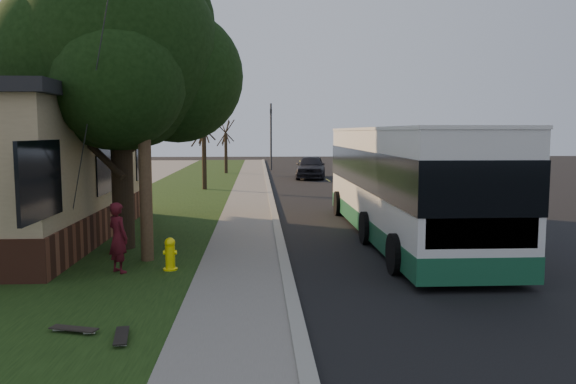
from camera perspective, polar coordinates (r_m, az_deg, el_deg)
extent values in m
plane|color=black|center=(12.92, -0.26, -8.06)|extent=(120.00, 120.00, 0.00)
cube|color=black|center=(23.19, 8.42, -1.77)|extent=(8.00, 80.00, 0.01)
cube|color=gray|center=(22.73, -1.51, -1.73)|extent=(0.25, 80.00, 0.12)
cube|color=slate|center=(22.72, -4.04, -1.80)|extent=(2.00, 80.00, 0.08)
cube|color=black|center=(23.05, -12.77, -1.83)|extent=(5.00, 80.00, 0.07)
cylinder|color=#FFED0D|center=(12.97, -11.88, -6.57)|extent=(0.22, 0.22, 0.55)
sphere|color=#FFED0D|center=(12.90, -11.92, -5.07)|extent=(0.24, 0.24, 0.24)
cylinder|color=#FFED0D|center=(12.94, -11.89, -6.03)|extent=(0.30, 0.10, 0.10)
cylinder|color=#FFED0D|center=(12.94, -11.89, -6.03)|extent=(0.10, 0.18, 0.10)
cylinder|color=#FFED0D|center=(13.03, -11.86, -7.66)|extent=(0.32, 0.32, 0.04)
cylinder|color=#473321|center=(13.84, -14.56, 11.76)|extent=(0.30, 0.30, 9.00)
cylinder|color=#2D2D30|center=(12.93, -19.40, 8.60)|extent=(2.52, 3.21, 7.60)
cylinder|color=black|center=(15.46, -16.49, 1.81)|extent=(0.56, 0.56, 4.00)
sphere|color=black|center=(15.57, -16.85, 13.64)|extent=(5.20, 5.20, 5.20)
sphere|color=black|center=(15.83, -11.23, 11.46)|extent=(3.60, 3.60, 3.60)
sphere|color=black|center=(15.47, -21.60, 12.40)|extent=(3.80, 3.80, 3.80)
sphere|color=black|center=(14.14, -16.80, 10.75)|extent=(3.20, 3.20, 3.20)
sphere|color=black|center=(17.11, -17.77, 14.25)|extent=(3.40, 3.40, 3.40)
sphere|color=black|center=(16.72, -12.82, 16.68)|extent=(3.00, 3.00, 3.00)
cylinder|color=black|center=(30.68, -8.51, 3.36)|extent=(0.24, 0.24, 3.30)
cylinder|color=black|center=(30.64, -8.56, 6.44)|extent=(1.38, 0.57, 2.01)
cylinder|color=black|center=(30.64, -8.56, 6.44)|extent=(0.74, 1.21, 1.58)
cylinder|color=black|center=(30.64, -8.56, 6.44)|extent=(0.65, 1.05, 1.95)
cylinder|color=black|center=(30.64, -8.56, 6.44)|extent=(1.28, 0.53, 1.33)
cylinder|color=black|center=(30.64, -8.56, 6.44)|extent=(0.75, 1.21, 1.70)
cylinder|color=black|center=(42.60, -6.33, 3.96)|extent=(0.24, 0.24, 3.03)
cylinder|color=black|center=(42.57, -6.35, 5.99)|extent=(1.38, 0.57, 2.01)
cylinder|color=black|center=(42.57, -6.35, 5.99)|extent=(0.74, 1.21, 1.58)
cylinder|color=black|center=(42.57, -6.35, 5.99)|extent=(0.65, 1.05, 1.95)
cylinder|color=black|center=(42.57, -6.35, 5.99)|extent=(1.28, 0.53, 1.33)
cylinder|color=black|center=(42.57, -6.35, 5.99)|extent=(0.75, 1.21, 1.70)
cylinder|color=#2D2D30|center=(46.52, -1.74, 5.61)|extent=(0.16, 0.16, 5.50)
imported|color=black|center=(46.54, -1.75, 7.76)|extent=(0.18, 0.22, 1.10)
cube|color=silver|center=(17.13, 11.54, 1.66)|extent=(2.53, 12.13, 2.73)
cube|color=#185435|center=(17.29, 11.44, -3.02)|extent=(2.55, 12.15, 0.56)
cube|color=black|center=(17.11, 11.55, 2.34)|extent=(2.57, 12.17, 1.11)
cube|color=black|center=(11.44, 19.16, -1.49)|extent=(2.23, 0.06, 1.62)
cube|color=yellow|center=(11.35, 19.39, 5.36)|extent=(1.62, 0.06, 0.35)
cube|color=#FFF2CC|center=(11.37, 15.41, -7.37)|extent=(0.25, 0.04, 0.15)
cube|color=#FFF2CC|center=(11.93, 22.38, -6.97)|extent=(0.25, 0.04, 0.15)
cube|color=silver|center=(17.08, 11.64, 6.30)|extent=(2.58, 12.18, 0.08)
cylinder|color=black|center=(12.75, 10.94, -6.22)|extent=(0.28, 0.93, 0.93)
cylinder|color=black|center=(13.58, 21.40, -5.78)|extent=(0.28, 0.93, 0.93)
cylinder|color=black|center=(16.04, 7.97, -3.63)|extent=(0.28, 0.93, 0.93)
cylinder|color=black|center=(16.71, 16.52, -3.43)|extent=(0.28, 0.93, 0.93)
cylinder|color=black|center=(21.36, 5.16, -1.16)|extent=(0.28, 0.93, 0.93)
cylinder|color=black|center=(21.87, 11.73, -1.10)|extent=(0.28, 0.93, 0.93)
imported|color=#480E16|center=(12.93, -16.87, -4.44)|extent=(0.67, 0.66, 1.57)
cube|color=black|center=(9.02, -16.57, -13.79)|extent=(0.32, 0.80, 0.02)
cylinder|color=silver|center=(8.77, -16.68, -14.63)|extent=(0.18, 0.08, 0.05)
cylinder|color=silver|center=(9.28, -16.45, -13.45)|extent=(0.18, 0.08, 0.05)
cube|color=black|center=(9.54, -20.94, -12.83)|extent=(0.80, 0.42, 0.02)
cylinder|color=silver|center=(9.40, -19.54, -13.30)|extent=(0.10, 0.18, 0.05)
cylinder|color=silver|center=(9.70, -22.26, -12.80)|extent=(0.10, 0.18, 0.05)
imported|color=black|center=(38.28, 2.34, 2.57)|extent=(2.51, 4.89, 1.59)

